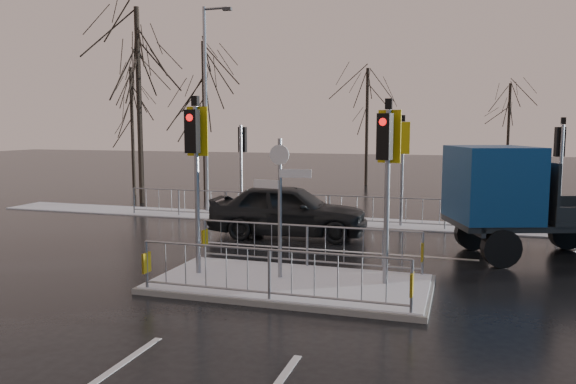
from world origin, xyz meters
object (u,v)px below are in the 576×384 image
(traffic_island, at_px, (290,269))
(car_far_lane, at_px, (288,210))
(flatbed_truck, at_px, (525,199))
(street_lamp_left, at_px, (207,101))

(traffic_island, bearing_deg, car_far_lane, 107.60)
(flatbed_truck, distance_m, street_lamp_left, 12.91)
(car_far_lane, xyz_separation_m, flatbed_truck, (6.83, -0.91, 0.73))
(flatbed_truck, relative_size, street_lamp_left, 0.83)
(car_far_lane, distance_m, flatbed_truck, 6.93)
(car_far_lane, xyz_separation_m, street_lamp_left, (-4.71, 4.10, 3.64))
(traffic_island, relative_size, flatbed_truck, 0.88)
(traffic_island, height_order, car_far_lane, traffic_island)
(flatbed_truck, bearing_deg, traffic_island, -138.81)
(street_lamp_left, bearing_deg, car_far_lane, -41.05)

